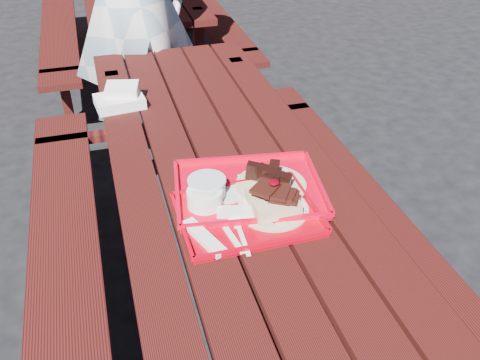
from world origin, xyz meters
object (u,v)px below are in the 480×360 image
(person, at_px, (130,0))
(picnic_table_far, at_px, (134,1))
(far_tray, at_px, (247,188))
(near_tray, at_px, (245,205))
(picnic_table_near, at_px, (228,218))

(person, bearing_deg, picnic_table_far, -109.79)
(picnic_table_far, height_order, far_tray, far_tray)
(near_tray, relative_size, person, 0.21)
(person, bearing_deg, near_tray, 80.73)
(far_tray, height_order, person, person)
(picnic_table_far, distance_m, near_tray, 3.04)
(picnic_table_far, distance_m, person, 1.51)
(picnic_table_near, height_order, person, person)
(picnic_table_far, relative_size, far_tray, 4.75)
(near_tray, distance_m, far_tray, 0.10)
(picnic_table_far, bearing_deg, picnic_table_near, -90.00)
(picnic_table_far, relative_size, person, 1.24)
(far_tray, distance_m, person, 1.51)
(far_tray, bearing_deg, near_tray, -109.48)
(picnic_table_near, height_order, far_tray, far_tray)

